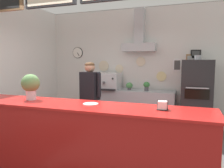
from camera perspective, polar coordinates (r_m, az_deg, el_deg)
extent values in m
plane|color=#514C47|center=(3.68, -7.23, -20.68)|extent=(6.58, 6.58, 0.00)
cube|color=gray|center=(5.86, 4.81, 4.57)|extent=(4.63, 0.12, 3.01)
cube|color=silver|center=(5.80, 4.65, 4.55)|extent=(4.59, 0.01, 2.97)
cylinder|color=black|center=(6.36, -8.93, 8.05)|extent=(0.31, 0.02, 0.31)
cylinder|color=white|center=(6.35, -8.98, 8.05)|extent=(0.29, 0.01, 0.29)
cube|color=black|center=(6.33, -8.78, 7.65)|extent=(0.07, 0.01, 0.10)
cylinder|color=beige|center=(6.02, -2.18, 4.76)|extent=(0.28, 0.02, 0.28)
cylinder|color=beige|center=(5.87, 1.91, 4.03)|extent=(0.22, 0.02, 0.22)
cylinder|color=beige|center=(5.71, 7.49, 5.82)|extent=(0.24, 0.02, 0.24)
cylinder|color=beige|center=(5.64, 12.73, 1.96)|extent=(0.24, 0.02, 0.24)
cube|color=black|center=(5.59, 20.98, 7.18)|extent=(0.23, 0.02, 0.23)
cube|color=#484848|center=(5.58, 20.98, 7.18)|extent=(0.17, 0.01, 0.16)
cube|color=white|center=(5.60, 16.62, 4.76)|extent=(0.19, 0.02, 0.31)
cube|color=#404040|center=(5.59, 16.62, 4.76)|extent=(0.14, 0.01, 0.22)
cube|color=#997047|center=(5.59, 19.80, 5.94)|extent=(0.21, 0.02, 0.27)
cube|color=#9C9C9C|center=(5.58, 19.80, 5.94)|extent=(0.15, 0.01, 0.19)
cube|color=#B7BABF|center=(5.60, 7.07, 9.44)|extent=(0.84, 0.31, 0.20)
cube|color=#B7BABF|center=(5.69, 7.22, 14.79)|extent=(0.24, 0.24, 0.87)
cube|color=#B21916|center=(3.23, -9.90, -14.66)|extent=(3.65, 0.67, 1.03)
cube|color=red|center=(3.08, -10.08, -5.38)|extent=(3.72, 0.70, 0.03)
cube|color=#A3A5AD|center=(5.57, 5.00, -6.30)|extent=(2.14, 0.56, 0.93)
cube|color=gray|center=(5.64, 4.97, -9.24)|extent=(2.03, 0.52, 0.02)
cube|color=#232326|center=(5.15, 21.09, -3.47)|extent=(0.64, 0.61, 1.67)
cube|color=black|center=(4.81, 21.24, -2.50)|extent=(0.48, 0.02, 0.20)
cube|color=#A3A5AD|center=(4.78, 21.31, -0.99)|extent=(0.45, 0.02, 0.02)
cylinder|color=#A3A5AD|center=(5.08, 21.48, 6.44)|extent=(0.14, 0.14, 0.10)
cube|color=#232328|center=(4.60, -5.69, -9.35)|extent=(0.31, 0.25, 0.87)
cube|color=black|center=(4.46, -5.78, -0.47)|extent=(0.40, 0.29, 0.56)
cylinder|color=black|center=(4.33, -3.41, -0.27)|extent=(0.08, 0.08, 0.48)
cylinder|color=black|center=(4.59, -8.03, 0.05)|extent=(0.08, 0.08, 0.48)
sphere|color=tan|center=(4.44, -5.83, 4.37)|extent=(0.21, 0.21, 0.21)
ellipsoid|color=#4C331E|center=(4.43, -5.84, 4.98)|extent=(0.20, 0.20, 0.12)
cube|color=silver|center=(5.60, -0.28, 0.78)|extent=(0.46, 0.47, 0.42)
cylinder|color=#4C4C51|center=(5.39, -2.16, 0.34)|extent=(0.06, 0.06, 0.06)
cube|color=black|center=(5.37, -1.28, -1.49)|extent=(0.41, 0.10, 0.04)
sphere|color=black|center=(5.31, 0.17, 1.40)|extent=(0.04, 0.04, 0.04)
cylinder|color=#4C4C51|center=(5.46, 4.53, -1.27)|extent=(0.09, 0.09, 0.06)
ellipsoid|color=#47894C|center=(5.45, 4.54, -0.37)|extent=(0.16, 0.16, 0.15)
cylinder|color=#4C4C51|center=(5.36, 8.97, -1.26)|extent=(0.10, 0.10, 0.10)
ellipsoid|color=#387A3D|center=(5.35, 8.99, -0.17)|extent=(0.15, 0.15, 0.14)
cylinder|color=#9E563D|center=(5.74, -3.05, -0.80)|extent=(0.13, 0.13, 0.08)
ellipsoid|color=#2D6638|center=(5.73, -3.06, 0.31)|extent=(0.20, 0.20, 0.18)
cylinder|color=white|center=(3.01, -5.58, -5.18)|extent=(0.21, 0.21, 0.01)
cube|color=#262628|center=(2.75, 12.99, -6.41)|extent=(0.12, 0.12, 0.01)
cylinder|color=#262628|center=(2.74, 11.72, -5.24)|extent=(0.01, 0.01, 0.12)
cylinder|color=#262628|center=(2.73, 14.33, -5.36)|extent=(0.01, 0.01, 0.12)
cube|color=white|center=(2.74, 13.02, -5.42)|extent=(0.11, 0.11, 0.10)
cylinder|color=silver|center=(3.56, -20.36, -2.58)|extent=(0.15, 0.15, 0.16)
cylinder|color=gray|center=(3.56, -20.33, -3.39)|extent=(0.14, 0.14, 0.05)
ellipsoid|color=#5B844C|center=(3.54, -20.46, 0.24)|extent=(0.27, 0.27, 0.27)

